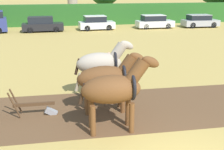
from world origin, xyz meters
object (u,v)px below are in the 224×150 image
parked_car_left (42,25)px  parked_car_center_left (96,23)px  draft_horse_lead_right (107,78)px  parked_car_center (154,22)px  draft_horse_trail_left (101,64)px  plow (38,107)px  parked_car_center_right (200,21)px  farmer_beside_team (109,66)px  draft_horse_lead_left (115,89)px

parked_car_left → parked_car_center_left: (5.84, 0.21, -0.01)m
parked_car_center_left → draft_horse_lead_right: bearing=-100.1°
draft_horse_lead_right → parked_car_center: draft_horse_lead_right is taller
draft_horse_trail_left → parked_car_left: draft_horse_trail_left is taller
draft_horse_trail_left → parked_car_center_left: bearing=84.2°
draft_horse_trail_left → parked_car_center: draft_horse_trail_left is taller
plow → parked_car_left: (-0.55, 21.14, 0.43)m
draft_horse_lead_right → draft_horse_trail_left: draft_horse_trail_left is taller
draft_horse_lead_right → parked_car_center_right: 25.96m
parked_car_center_left → parked_car_center: (6.79, -0.04, -0.02)m
parked_car_left → parked_car_center: parked_car_left is taller
plow → parked_car_left: bearing=93.3°
farmer_beside_team → parked_car_center_right: size_ratio=0.37×
parked_car_left → parked_car_center_left: size_ratio=1.09×
farmer_beside_team → draft_horse_lead_right: bearing=-136.7°
plow → parked_car_center_right: bearing=51.8°
parked_car_left → parked_car_center: bearing=-1.0°
farmer_beside_team → parked_car_left: (-3.80, 18.03, -0.14)m
draft_horse_lead_left → parked_car_center: draft_horse_lead_left is taller
parked_car_center → parked_car_center_right: (5.58, -0.26, -0.01)m
parked_car_left → parked_car_center_right: parked_car_left is taller
parked_car_center_left → parked_car_center: size_ratio=0.93×
parked_car_left → plow: bearing=-90.3°
farmer_beside_team → draft_horse_lead_left: bearing=-133.4°
parked_car_center → draft_horse_lead_right: bearing=-114.8°
draft_horse_lead_left → farmer_beside_team: size_ratio=1.71×
parked_car_left → draft_horse_trail_left: bearing=-82.5°
draft_horse_lead_left → farmer_beside_team: (0.71, 4.76, -0.56)m
farmer_beside_team → parked_car_center_right: (14.41, 17.93, -0.17)m
draft_horse_lead_left → draft_horse_trail_left: 3.15m
draft_horse_lead_left → draft_horse_trail_left: bearing=90.2°
draft_horse_lead_right → parked_car_center: (9.50, 21.39, -0.59)m
plow → parked_car_center_right: parked_car_center_right is taller
parked_car_center_left → draft_horse_lead_left: bearing=-99.7°
draft_horse_trail_left → parked_car_center_right: size_ratio=0.61×
draft_horse_lead_left → plow: 3.24m
draft_horse_lead_left → plow: size_ratio=1.56×
draft_horse_lead_left → parked_car_center_left: (2.74, 23.00, -0.71)m
plow → farmer_beside_team: bearing=45.5°
draft_horse_lead_left → parked_car_center: (9.54, 22.96, -0.72)m
plow → parked_car_left: size_ratio=0.40×
farmer_beside_team → parked_car_left: bearing=67.0°
plow → parked_car_center_left: bearing=77.9°
plow → parked_car_center: size_ratio=0.40×
draft_horse_lead_left → parked_car_center: 24.87m
draft_horse_lead_left → parked_car_center: bearing=69.3°
farmer_beside_team → parked_car_center_left: size_ratio=0.39×
draft_horse_lead_right → draft_horse_trail_left: bearing=90.0°
draft_horse_lead_left → parked_car_center_left: bearing=85.0°
draft_horse_trail_left → parked_car_left: 19.92m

